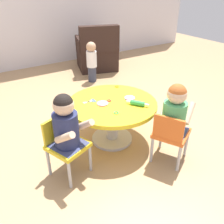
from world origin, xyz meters
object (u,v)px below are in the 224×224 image
seated_child_right (175,111)px  armchair_dark (97,53)px  craft_table (112,111)px  seated_child_left (66,123)px  toddler_standing (92,61)px  rolling_pin (138,103)px  child_chair_right (170,134)px  child_chair_left (65,144)px  craft_scissors (91,101)px

seated_child_right → armchair_dark: armchair_dark is taller
craft_table → seated_child_left: bearing=-158.6°
seated_child_right → toddler_standing: 2.22m
seated_child_left → seated_child_right: bearing=-20.3°
toddler_standing → seated_child_left: bearing=-123.6°
rolling_pin → seated_child_right: bearing=-71.0°
child_chair_right → armchair_dark: armchair_dark is taller
seated_child_left → armchair_dark: bearing=55.5°
craft_table → child_chair_left: child_chair_left is taller
toddler_standing → rolling_pin: (-0.47, -1.82, 0.13)m
craft_table → armchair_dark: size_ratio=1.02×
child_chair_left → rolling_pin: size_ratio=2.67×
rolling_pin → child_chair_right: bearing=-76.8°
craft_table → child_chair_right: size_ratio=1.71×
seated_child_left → child_chair_right: size_ratio=0.95×
armchair_dark → seated_child_right: bearing=-105.3°
child_chair_right → rolling_pin: size_ratio=2.67×
child_chair_right → seated_child_left: bearing=157.9°
seated_child_left → seated_child_right: size_ratio=1.00×
seated_child_left → toddler_standing: seated_child_left is taller
child_chair_left → toddler_standing: size_ratio=0.80×
rolling_pin → toddler_standing: bearing=75.6°
child_chair_left → armchair_dark: (1.65, 2.34, 0.00)m
rolling_pin → child_chair_left: bearing=179.9°
craft_table → seated_child_left: seated_child_left is taller
craft_table → toddler_standing: bearing=68.5°
craft_table → child_chair_left: (-0.61, -0.20, -0.05)m
armchair_dark → toddler_standing: armchair_dark is taller
craft_scissors → child_chair_right: bearing=-58.4°
armchair_dark → toddler_standing: 0.66m
craft_table → armchair_dark: armchair_dark is taller
seated_child_right → craft_scissors: (-0.47, 0.69, -0.07)m
child_chair_left → armchair_dark: bearing=54.9°
craft_table → child_chair_left: size_ratio=1.71×
child_chair_right → armchair_dark: (0.78, 2.73, 0.00)m
armchair_dark → seated_child_left: bearing=-124.5°
child_chair_left → seated_child_right: (0.91, -0.37, 0.23)m
toddler_standing → craft_scissors: size_ratio=4.96×
toddler_standing → rolling_pin: toddler_standing is taller
child_chair_right → craft_scissors: size_ratio=3.96×
craft_scissors → armchair_dark: bearing=59.0°
child_chair_right → craft_table: bearing=114.5°
seated_child_left → rolling_pin: seated_child_left is taller
seated_child_right → armchair_dark: 2.82m
seated_child_left → toddler_standing: (1.24, 1.86, -0.17)m
seated_child_left → armchair_dark: (1.64, 2.38, -0.22)m
seated_child_left → craft_scissors: seated_child_left is taller
craft_table → craft_scissors: 0.24m
toddler_standing → craft_table: bearing=-111.5°
child_chair_right → craft_scissors: child_chair_right is taller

